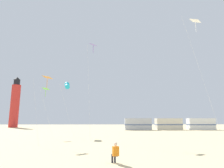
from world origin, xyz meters
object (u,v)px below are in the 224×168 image
object	(u,v)px
kite_diamond_violet	(93,49)
lighthouse_distant	(15,103)
kite_diamond_white	(196,26)
rv_van_white	(201,124)
rv_van_silver	(138,124)
kite_diamond_lime	(46,90)
kite_diamond_orange	(47,79)
rv_van_cream	(168,124)
kite_tube_cyan	(67,85)
kite_flyer_standing	(115,152)

from	to	relation	value
kite_diamond_violet	lighthouse_distant	bearing A→B (deg)	124.88
kite_diamond_white	rv_van_white	distance (m)	35.94
rv_van_silver	lighthouse_distant	bearing A→B (deg)	157.97
kite_diamond_lime	lighthouse_distant	xyz separation A→B (m)	(-21.20, 36.79, 1.13)
kite_diamond_orange	rv_van_cream	xyz separation A→B (m)	(21.98, 28.25, -5.26)
kite_diamond_orange	rv_van_white	world-z (taller)	kite_diamond_orange
kite_diamond_violet	kite_diamond_white	xyz separation A→B (m)	(10.49, -7.71, -0.40)
kite_tube_cyan	kite_diamond_white	xyz separation A→B (m)	(14.80, -13.04, 3.63)
kite_diamond_orange	lighthouse_distant	distance (m)	50.95
rv_van_silver	kite_diamond_orange	bearing A→B (deg)	-114.70
kite_tube_cyan	rv_van_cream	xyz separation A→B (m)	(21.75, 18.47, -6.39)
kite_flyer_standing	lighthouse_distant	bearing A→B (deg)	-77.61
kite_diamond_orange	rv_van_cream	world-z (taller)	kite_diamond_orange
rv_van_white	kite_flyer_standing	bearing A→B (deg)	-120.79
kite_diamond_violet	rv_van_silver	xyz separation A→B (m)	(9.71, 23.22, -10.42)
kite_tube_cyan	lighthouse_distant	xyz separation A→B (m)	(-24.00, 35.27, 0.06)
kite_diamond_orange	rv_van_cream	bearing A→B (deg)	52.12
kite_diamond_lime	lighthouse_distant	size ratio (longest dim) A/B	0.43
kite_diamond_orange	rv_van_silver	world-z (taller)	kite_diamond_orange
kite_diamond_violet	lighthouse_distant	world-z (taller)	lighthouse_distant
kite_diamond_white	rv_van_white	world-z (taller)	kite_diamond_white
kite_diamond_orange	rv_van_cream	distance (m)	36.18
kite_tube_cyan	lighthouse_distant	bearing A→B (deg)	124.23
kite_diamond_violet	kite_tube_cyan	bearing A→B (deg)	128.96
kite_diamond_orange	rv_van_white	distance (m)	41.25
lighthouse_distant	kite_diamond_white	bearing A→B (deg)	-51.24
rv_van_white	rv_van_cream	bearing A→B (deg)	178.38
rv_van_silver	kite_tube_cyan	bearing A→B (deg)	-125.53
kite_diamond_white	lighthouse_distant	bearing A→B (deg)	128.76
kite_flyer_standing	kite_diamond_orange	distance (m)	12.89
kite_flyer_standing	kite_diamond_violet	distance (m)	17.73
kite_flyer_standing	rv_van_silver	size ratio (longest dim) A/B	0.18
kite_tube_cyan	rv_van_silver	bearing A→B (deg)	51.92
lighthouse_distant	rv_van_silver	bearing A→B (deg)	-24.58
lighthouse_distant	rv_van_silver	size ratio (longest dim) A/B	2.57
rv_van_white	lighthouse_distant	bearing A→B (deg)	163.50
kite_diamond_violet	kite_tube_cyan	size ratio (longest dim) A/B	1.49
lighthouse_distant	rv_van_cream	world-z (taller)	lighthouse_distant
kite_tube_cyan	rv_van_silver	world-z (taller)	kite_tube_cyan
rv_van_cream	kite_flyer_standing	bearing A→B (deg)	-114.81
kite_flyer_standing	rv_van_silver	world-z (taller)	rv_van_silver
kite_diamond_white	rv_van_silver	xyz separation A→B (m)	(-0.78, 30.93, -10.02)
kite_tube_cyan	rv_van_cream	world-z (taller)	kite_tube_cyan
kite_flyer_standing	lighthouse_distant	world-z (taller)	lighthouse_distant
kite_diamond_violet	kite_diamond_orange	world-z (taller)	kite_diamond_violet
kite_diamond_lime	rv_van_silver	world-z (taller)	kite_diamond_lime
kite_diamond_violet	kite_diamond_orange	size ratio (longest dim) A/B	1.78
kite_flyer_standing	rv_van_white	distance (m)	43.60
kite_diamond_lime	lighthouse_distant	world-z (taller)	lighthouse_distant
kite_diamond_lime	lighthouse_distant	distance (m)	42.48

